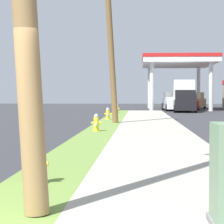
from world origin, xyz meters
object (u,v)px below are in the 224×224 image
object	(u,v)px
truck_black_on_apron	(184,97)
fire_hydrant_third	(108,114)
truck_white_at_forecourt	(174,102)
car_red_by_near_pump	(187,103)
fire_hydrant_nearest	(36,165)
fire_hydrant_second	(96,123)
utility_pole_midground	(111,42)
truck_tan_at_far_bay	(193,101)
fire_hydrant_fourth	(117,109)

from	to	relation	value
truck_black_on_apron	fire_hydrant_third	bearing A→B (deg)	-111.03
truck_white_at_forecourt	car_red_by_near_pump	bearing A→B (deg)	59.12
car_red_by_near_pump	truck_white_at_forecourt	bearing A→B (deg)	-120.88
fire_hydrant_nearest	fire_hydrant_third	bearing A→B (deg)	90.52
fire_hydrant_second	fire_hydrant_nearest	bearing A→B (deg)	-89.79
fire_hydrant_third	truck_white_at_forecourt	xyz separation A→B (m)	(5.62, 19.85, 0.47)
utility_pole_midground	truck_tan_at_far_bay	world-z (taller)	utility_pole_midground
fire_hydrant_third	truck_black_on_apron	size ratio (longest dim) A/B	0.11
fire_hydrant_nearest	fire_hydrant_fourth	world-z (taller)	same
fire_hydrant_third	utility_pole_midground	xyz separation A→B (m)	(0.40, -3.41, 4.09)
fire_hydrant_nearest	truck_black_on_apron	xyz separation A→B (m)	(6.17, 37.00, 1.04)
fire_hydrant_second	truck_white_at_forecourt	xyz separation A→B (m)	(5.47, 28.99, 0.47)
fire_hydrant_third	truck_white_at_forecourt	bearing A→B (deg)	74.20
fire_hydrant_second	car_red_by_near_pump	size ratio (longest dim) A/B	0.16
fire_hydrant_third	car_red_by_near_pump	distance (m)	23.93
truck_white_at_forecourt	truck_black_on_apron	bearing A→B (deg)	-77.40
truck_white_at_forecourt	truck_black_on_apron	world-z (taller)	truck_black_on_apron
fire_hydrant_nearest	car_red_by_near_pump	size ratio (longest dim) A/B	0.16
utility_pole_midground	truck_white_at_forecourt	size ratio (longest dim) A/B	1.58
utility_pole_midground	truck_white_at_forecourt	xyz separation A→B (m)	(5.22, 23.26, -3.62)
car_red_by_near_pump	truck_white_at_forecourt	size ratio (longest dim) A/B	0.84
truck_black_on_apron	fire_hydrant_fourth	bearing A→B (deg)	-136.83
fire_hydrant_third	utility_pole_midground	distance (m)	5.34
fire_hydrant_nearest	truck_black_on_apron	size ratio (longest dim) A/B	0.11
fire_hydrant_fourth	fire_hydrant_second	bearing A→B (deg)	-89.76
fire_hydrant_fourth	truck_tan_at_far_bay	size ratio (longest dim) A/B	0.13
fire_hydrant_nearest	fire_hydrant_second	xyz separation A→B (m)	(-0.04, 11.32, 0.00)
fire_hydrant_second	car_red_by_near_pump	bearing A→B (deg)	77.26
car_red_by_near_pump	truck_tan_at_far_bay	distance (m)	6.86
truck_tan_at_far_bay	fire_hydrant_nearest	bearing A→B (deg)	-99.80
fire_hydrant_nearest	fire_hydrant_second	distance (m)	11.32
fire_hydrant_fourth	truck_black_on_apron	size ratio (longest dim) A/B	0.11
fire_hydrant_second	fire_hydrant_fourth	world-z (taller)	same
utility_pole_midground	truck_black_on_apron	distance (m)	21.04
car_red_by_near_pump	truck_tan_at_far_bay	size ratio (longest dim) A/B	0.82
car_red_by_near_pump	truck_black_on_apron	bearing A→B (deg)	-99.14
truck_tan_at_far_bay	fire_hydrant_second	bearing A→B (deg)	-102.66
fire_hydrant_second	fire_hydrant_third	size ratio (longest dim) A/B	1.00
fire_hydrant_nearest	utility_pole_midground	size ratio (longest dim) A/B	0.09
fire_hydrant_fourth	utility_pole_midground	xyz separation A→B (m)	(0.33, -14.04, 4.09)
utility_pole_midground	fire_hydrant_second	bearing A→B (deg)	-92.51
utility_pole_midground	car_red_by_near_pump	xyz separation A→B (m)	(6.96, 26.18, -3.81)
fire_hydrant_nearest	fire_hydrant_second	size ratio (longest dim) A/B	1.00
fire_hydrant_fourth	utility_pole_midground	bearing A→B (deg)	-88.63
fire_hydrant_second	truck_black_on_apron	bearing A→B (deg)	76.40
fire_hydrant_nearest	fire_hydrant_third	size ratio (longest dim) A/B	1.00
truck_white_at_forecourt	fire_hydrant_nearest	bearing A→B (deg)	-97.67
car_red_by_near_pump	utility_pole_midground	bearing A→B (deg)	-104.90
fire_hydrant_nearest	truck_tan_at_far_bay	world-z (taller)	truck_tan_at_far_bay
fire_hydrant_nearest	fire_hydrant_third	world-z (taller)	same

